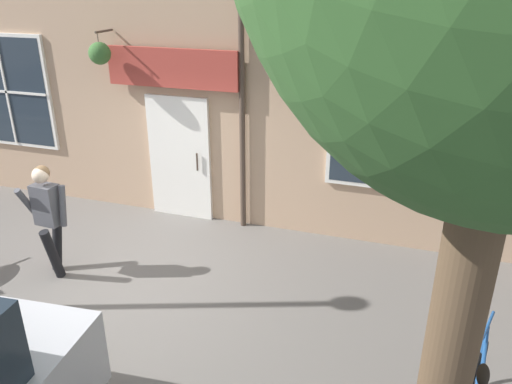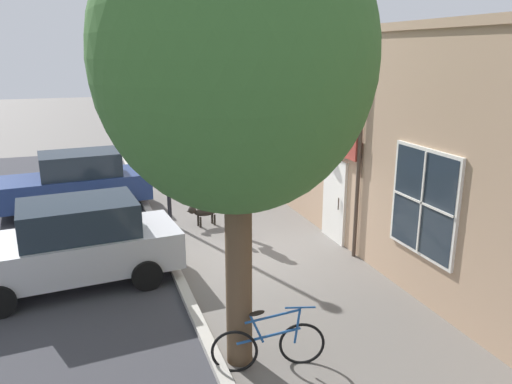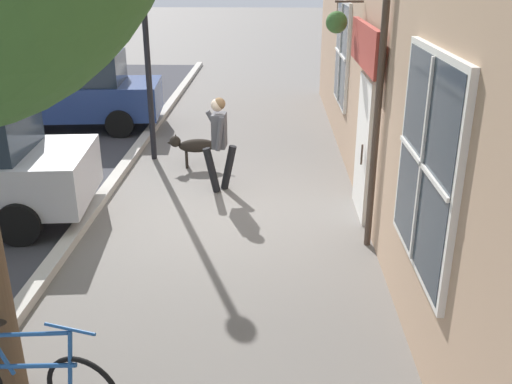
% 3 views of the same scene
% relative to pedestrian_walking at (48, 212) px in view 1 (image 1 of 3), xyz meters
% --- Properties ---
extents(ground_plane, '(90.00, 90.00, 0.00)m').
position_rel_pedestrian_walking_xyz_m(ground_plane, '(-0.09, 1.05, -0.96)').
color(ground_plane, '#66605B').
extents(storefront_facade, '(0.95, 18.00, 5.16)m').
position_rel_pedestrian_walking_xyz_m(storefront_facade, '(-2.43, 1.04, 1.62)').
color(storefront_facade, tan).
rests_on(storefront_facade, ground_plane).
extents(pedestrian_walking, '(0.57, 0.56, 1.61)m').
position_rel_pedestrian_walking_xyz_m(pedestrian_walking, '(0.00, 0.00, 0.00)').
color(pedestrian_walking, black).
rests_on(pedestrian_walking, ground_plane).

